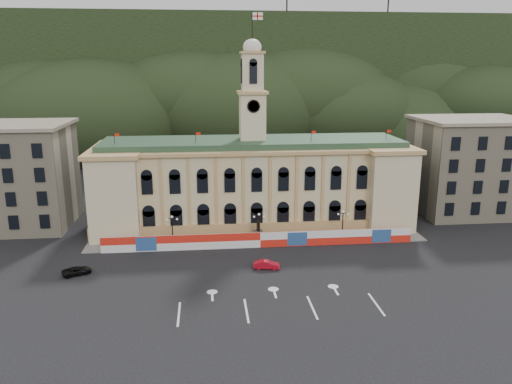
{
  "coord_description": "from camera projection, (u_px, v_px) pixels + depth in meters",
  "views": [
    {
      "loc": [
        -8.41,
        -59.98,
        28.54
      ],
      "look_at": [
        -0.38,
        18.0,
        8.44
      ],
      "focal_mm": 35.0,
      "sensor_mm": 36.0,
      "label": 1
    }
  ],
  "objects": [
    {
      "name": "lamp_left",
      "position": [
        172.0,
        228.0,
        79.94
      ],
      "size": [
        1.96,
        0.44,
        5.15
      ],
      "color": "black",
      "rests_on": "ground"
    },
    {
      "name": "lamp_center",
      "position": [
        259.0,
        225.0,
        81.33
      ],
      "size": [
        1.96,
        0.44,
        5.15
      ],
      "color": "black",
      "rests_on": "ground"
    },
    {
      "name": "hoarding_fence",
      "position": [
        261.0,
        240.0,
        79.93
      ],
      "size": [
        50.0,
        0.44,
        2.5
      ],
      "color": "red",
      "rests_on": "ground"
    },
    {
      "name": "red_sedan",
      "position": [
        267.0,
        265.0,
        71.66
      ],
      "size": [
        2.54,
        4.22,
        1.25
      ],
      "primitive_type": "imported",
      "rotation": [
        0.0,
        0.0,
        1.41
      ],
      "color": "#AE0C1C",
      "rests_on": "ground"
    },
    {
      "name": "hill_ridge",
      "position": [
        227.0,
        90.0,
        178.42
      ],
      "size": [
        230.0,
        80.0,
        64.0
      ],
      "color": "black",
      "rests_on": "ground"
    },
    {
      "name": "lane_markings",
      "position": [
        278.0,
        305.0,
        60.9
      ],
      "size": [
        26.0,
        10.0,
        0.02
      ],
      "primitive_type": null,
      "color": "white",
      "rests_on": "ground"
    },
    {
      "name": "black_suv",
      "position": [
        77.0,
        271.0,
        69.64
      ],
      "size": [
        4.93,
        5.45,
        1.12
      ],
      "primitive_type": "imported",
      "rotation": [
        0.0,
        0.0,
        2.01
      ],
      "color": "black",
      "rests_on": "ground"
    },
    {
      "name": "side_building_right",
      "position": [
        470.0,
        166.0,
        97.47
      ],
      "size": [
        21.0,
        17.0,
        18.6
      ],
      "color": "#BAAC8F",
      "rests_on": "ground"
    },
    {
      "name": "pavement",
      "position": [
        258.0,
        241.0,
        82.8
      ],
      "size": [
        56.0,
        5.5,
        0.16
      ],
      "primitive_type": "cube",
      "color": "slate",
      "rests_on": "ground"
    },
    {
      "name": "ground",
      "position": [
        273.0,
        288.0,
        65.71
      ],
      "size": [
        260.0,
        260.0,
        0.0
      ],
      "primitive_type": "plane",
      "color": "black",
      "rests_on": "ground"
    },
    {
      "name": "city_hall",
      "position": [
        253.0,
        182.0,
        90.39
      ],
      "size": [
        56.2,
        17.6,
        37.1
      ],
      "color": "beige",
      "rests_on": "ground"
    },
    {
      "name": "statue",
      "position": [
        258.0,
        234.0,
        82.76
      ],
      "size": [
        1.4,
        1.4,
        3.72
      ],
      "color": "#595651",
      "rests_on": "ground"
    },
    {
      "name": "side_building_left",
      "position": [
        11.0,
        175.0,
        88.93
      ],
      "size": [
        21.0,
        17.0,
        18.6
      ],
      "color": "#BAAC8F",
      "rests_on": "ground"
    },
    {
      "name": "lamp_right",
      "position": [
        343.0,
        223.0,
        82.72
      ],
      "size": [
        1.96,
        0.44,
        5.15
      ],
      "color": "black",
      "rests_on": "ground"
    }
  ]
}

